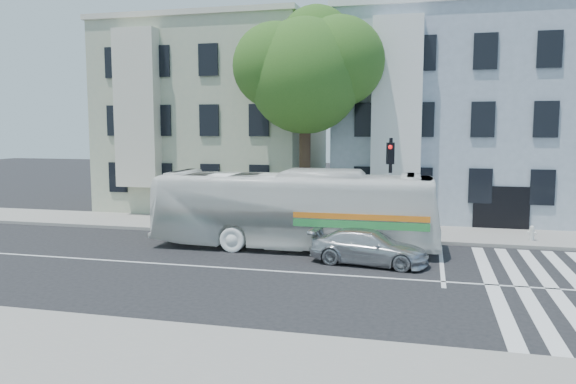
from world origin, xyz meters
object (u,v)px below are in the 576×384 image
(traffic_signal, at_px, (390,176))
(fire_hydrant, at_px, (532,233))
(bus, at_px, (294,209))
(sedan, at_px, (369,247))

(traffic_signal, height_order, fire_hydrant, traffic_signal)
(bus, relative_size, sedan, 2.72)
(bus, height_order, traffic_signal, traffic_signal)
(traffic_signal, distance_m, fire_hydrant, 6.63)
(sedan, bearing_deg, bus, 68.04)
(sedan, xyz_separation_m, fire_hydrant, (6.49, 5.32, -0.15))
(bus, bearing_deg, fire_hydrant, -72.27)
(bus, xyz_separation_m, sedan, (3.30, -1.93, -1.02))
(traffic_signal, relative_size, fire_hydrant, 7.00)
(sedan, relative_size, fire_hydrant, 6.66)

